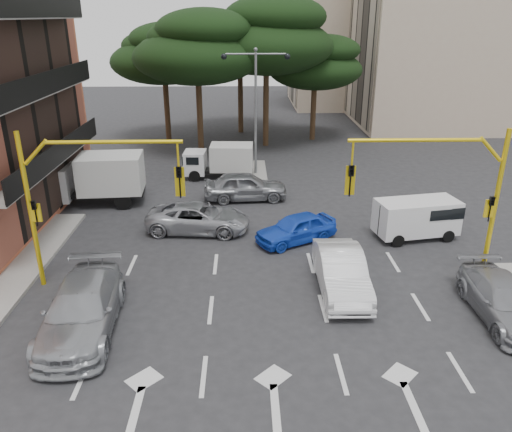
{
  "coord_description": "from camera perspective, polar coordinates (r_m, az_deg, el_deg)",
  "views": [
    {
      "loc": [
        -0.78,
        -15.18,
        9.7
      ],
      "look_at": [
        -0.27,
        4.88,
        1.6
      ],
      "focal_mm": 35.0,
      "sensor_mm": 36.0,
      "label": 1
    }
  ],
  "objects": [
    {
      "name": "pine_right",
      "position": [
        41.69,
        6.89,
        17.04
      ],
      "size": [
        7.49,
        7.49,
        8.37
      ],
      "color": "#382616",
      "rests_on": "ground"
    },
    {
      "name": "car_silver_cross_a",
      "position": [
        24.04,
        -6.61,
        -0.21
      ],
      "size": [
        5.09,
        2.73,
        1.36
      ],
      "primitive_type": "imported",
      "rotation": [
        0.0,
        0.0,
        1.47
      ],
      "color": "#A4A6AC",
      "rests_on": "ground"
    },
    {
      "name": "apartment_beige_near",
      "position": [
        51.53,
        23.75,
        19.89
      ],
      "size": [
        20.2,
        12.15,
        18.7
      ],
      "color": "#C0A890",
      "rests_on": "ground"
    },
    {
      "name": "median_strip",
      "position": [
        32.64,
        -0.03,
        4.83
      ],
      "size": [
        1.4,
        6.0,
        0.15
      ],
      "primitive_type": "cube",
      "color": "gray",
      "rests_on": "ground"
    },
    {
      "name": "signal_mast_right",
      "position": [
        19.65,
        21.35,
        3.22
      ],
      "size": [
        5.79,
        0.37,
        6.0
      ],
      "color": "yellow",
      "rests_on": "ground"
    },
    {
      "name": "box_truck_a",
      "position": [
        28.59,
        -18.15,
        3.94
      ],
      "size": [
        5.74,
        2.74,
        2.75
      ],
      "primitive_type": null,
      "rotation": [
        0.0,
        0.0,
        1.64
      ],
      "color": "silver",
      "rests_on": "ground"
    },
    {
      "name": "pine_left_far",
      "position": [
        41.68,
        -10.48,
        17.81
      ],
      "size": [
        8.32,
        8.32,
        9.3
      ],
      "color": "#382616",
      "rests_on": "ground"
    },
    {
      "name": "signal_mast_left",
      "position": [
        19.1,
        -19.8,
        2.92
      ],
      "size": [
        5.79,
        0.37,
        6.0
      ],
      "color": "yellow",
      "rests_on": "ground"
    },
    {
      "name": "car_white_hatch",
      "position": [
        19.06,
        9.72,
        -6.3
      ],
      "size": [
        1.67,
        4.7,
        1.55
      ],
      "primitive_type": "imported",
      "rotation": [
        0.0,
        0.0,
        -0.01
      ],
      "color": "white",
      "rests_on": "ground"
    },
    {
      "name": "pine_left_near",
      "position": [
        37.32,
        -6.68,
        18.63
      ],
      "size": [
        9.15,
        9.15,
        10.23
      ],
      "color": "#382616",
      "rests_on": "ground"
    },
    {
      "name": "car_blue_compact",
      "position": [
        22.85,
        4.61,
        -1.41
      ],
      "size": [
        4.12,
        3.18,
        1.31
      ],
      "primitive_type": "imported",
      "rotation": [
        0.0,
        0.0,
        -1.08
      ],
      "color": "blue",
      "rests_on": "ground"
    },
    {
      "name": "street_lamp_center",
      "position": [
        31.48,
        -0.04,
        14.18
      ],
      "size": [
        4.16,
        0.36,
        7.77
      ],
      "color": "slate",
      "rests_on": "median_strip"
    },
    {
      "name": "pine_center",
      "position": [
        39.2,
        1.3,
        19.93
      ],
      "size": [
        9.98,
        9.98,
        11.16
      ],
      "color": "#382616",
      "rests_on": "ground"
    },
    {
      "name": "box_truck_b",
      "position": [
        31.9,
        -4.21,
        6.25
      ],
      "size": [
        4.49,
        2.06,
        2.17
      ],
      "primitive_type": null,
      "rotation": [
        0.0,
        0.0,
        1.52
      ],
      "color": "white",
      "rests_on": "ground"
    },
    {
      "name": "car_silver_cross_b",
      "position": [
        28.01,
        -1.22,
        3.43
      ],
      "size": [
        4.74,
        2.16,
        1.58
      ],
      "primitive_type": "imported",
      "rotation": [
        0.0,
        0.0,
        1.64
      ],
      "color": "gray",
      "rests_on": "ground"
    },
    {
      "name": "car_silver_parked",
      "position": [
        19.19,
        26.48,
        -8.62
      ],
      "size": [
        1.92,
        4.66,
        1.35
      ],
      "primitive_type": "imported",
      "rotation": [
        0.0,
        0.0,
        -0.01
      ],
      "color": "gray",
      "rests_on": "ground"
    },
    {
      "name": "pine_back",
      "position": [
        44.18,
        -1.78,
        19.26
      ],
      "size": [
        9.15,
        9.15,
        10.23
      ],
      "color": "#382616",
      "rests_on": "ground"
    },
    {
      "name": "ground",
      "position": [
        18.03,
        1.27,
        -10.58
      ],
      "size": [
        120.0,
        120.0,
        0.0
      ],
      "primitive_type": "plane",
      "color": "#28282B",
      "rests_on": "ground"
    },
    {
      "name": "apartment_beige_far",
      "position": [
        60.76,
        12.37,
        20.25
      ],
      "size": [
        16.2,
        12.15,
        16.7
      ],
      "color": "#C0A890",
      "rests_on": "ground"
    },
    {
      "name": "van_white",
      "position": [
        24.27,
        17.84,
        -0.3
      ],
      "size": [
        3.98,
        2.34,
        1.87
      ],
      "primitive_type": null,
      "rotation": [
        0.0,
        0.0,
        -1.39
      ],
      "color": "white",
      "rests_on": "ground"
    },
    {
      "name": "car_silver_wagon",
      "position": [
        17.49,
        -19.29,
        -10.02
      ],
      "size": [
        2.59,
        5.62,
        1.59
      ],
      "primitive_type": "imported",
      "rotation": [
        0.0,
        0.0,
        0.07
      ],
      "color": "#9DA0A5",
      "rests_on": "ground"
    }
  ]
}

